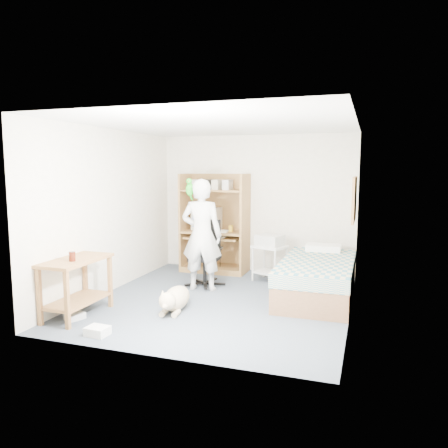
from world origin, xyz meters
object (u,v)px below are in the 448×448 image
(dog, at_px, (175,299))
(printer_cart, at_px, (269,258))
(computer_hutch, at_px, (215,227))
(office_chair, at_px, (206,262))
(side_desk, at_px, (77,278))
(bed, at_px, (317,278))
(person, at_px, (202,235))

(dog, relative_size, printer_cart, 1.59)
(computer_hutch, height_order, office_chair, computer_hutch)
(side_desk, xyz_separation_m, printer_cart, (1.97, 2.51, -0.09))
(bed, xyz_separation_m, side_desk, (-2.85, -1.82, 0.21))
(computer_hutch, relative_size, printer_cart, 2.90)
(computer_hutch, bearing_deg, bed, -29.29)
(bed, height_order, person, person)
(office_chair, height_order, person, person)
(person, xyz_separation_m, printer_cart, (0.88, 0.86, -0.47))
(computer_hutch, distance_m, bed, 2.35)
(office_chair, bearing_deg, side_desk, -123.36)
(computer_hutch, bearing_deg, person, -79.67)
(computer_hutch, xyz_separation_m, side_desk, (-0.85, -2.94, -0.33))
(office_chair, bearing_deg, printer_cart, 24.94)
(computer_hutch, height_order, person, computer_hutch)
(computer_hutch, relative_size, person, 1.03)
(side_desk, distance_m, dog, 1.30)
(dog, bearing_deg, side_desk, -159.12)
(side_desk, xyz_separation_m, office_chair, (1.03, 1.96, -0.12))
(bed, relative_size, office_chair, 1.93)
(side_desk, bearing_deg, dog, 28.23)
(computer_hutch, bearing_deg, printer_cart, -20.92)
(office_chair, xyz_separation_m, dog, (0.08, -1.36, -0.21))
(dog, bearing_deg, person, 83.95)
(bed, xyz_separation_m, dog, (-1.74, -1.22, -0.13))
(computer_hutch, xyz_separation_m, office_chair, (0.18, -0.98, -0.45))
(computer_hutch, height_order, dog, computer_hutch)
(computer_hutch, height_order, printer_cart, computer_hutch)
(side_desk, xyz_separation_m, person, (1.09, 1.65, 0.38))
(bed, distance_m, printer_cart, 1.13)
(side_desk, relative_size, dog, 1.01)
(office_chair, relative_size, dog, 1.06)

